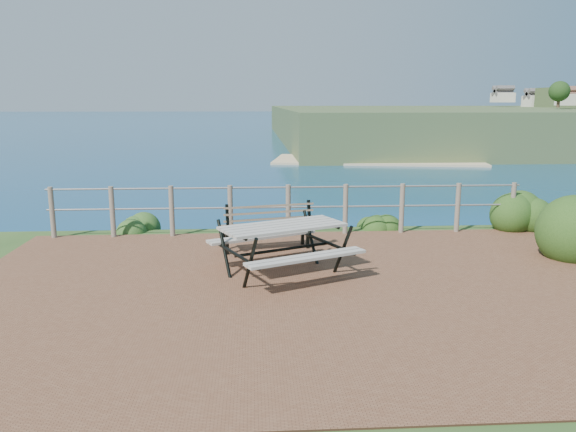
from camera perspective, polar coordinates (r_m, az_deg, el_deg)
The scene contains 8 objects.
ground at distance 8.08m, azimuth 1.56°, elevation -7.51°, with size 10.00×7.00×0.12m, color brown.
ocean at distance 207.62m, azimuth -3.50°, elevation 10.88°, with size 1200.00×1200.00×0.00m, color #135676.
safety_railing at distance 11.17m, azimuth 0.03°, elevation 0.92°, with size 9.40×0.10×1.00m.
picnic_table at distance 8.55m, azimuth -0.51°, elevation -2.90°, with size 2.01×1.49×0.78m.
park_bench at distance 10.02m, azimuth -2.25°, elevation -0.20°, with size 1.64×0.75×0.90m.
shrub_right_edge at distance 12.73m, azimuth 22.35°, elevation -1.27°, with size 0.99×0.99×1.42m, color #1E4013.
shrub_lip_west at distance 12.12m, azimuth -14.87°, elevation -1.38°, with size 0.86×0.86×0.63m, color #264D1D.
shrub_lip_east at distance 12.17m, azimuth 9.46°, elevation -1.10°, with size 0.79×0.79×0.54m, color #1E4013.
Camera 1 is at (-0.70, -7.60, 2.65)m, focal length 35.00 mm.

